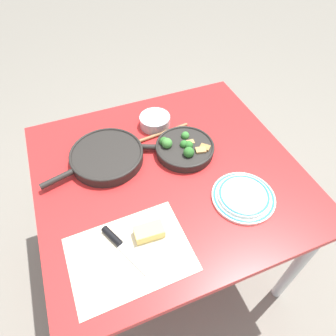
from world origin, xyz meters
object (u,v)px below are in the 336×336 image
Objects in this scene: skillet_eggs at (106,156)px; dinner_plate_stack at (244,196)px; wooden_spoon at (139,141)px; skillet_broccoli at (183,148)px; grater_knife at (119,243)px; prep_bowl_steel at (155,121)px; cheese_block at (149,232)px.

dinner_plate_stack is (0.43, -0.38, -0.01)m from skillet_eggs.
skillet_broccoli is at bearing 135.56° from wooden_spoon.
skillet_eggs is 1.80× the size of dinner_plate_stack.
wooden_spoon is 0.51m from dinner_plate_stack.
grater_knife is 0.61m from prep_bowl_steel.
skillet_eggs is 1.08× the size of wooden_spoon.
dinner_plate_stack is (0.27, -0.43, 0.01)m from wooden_spoon.
cheese_block is 0.43× the size of dinner_plate_stack.
wooden_spoon is 0.49m from grater_knife.
wooden_spoon is at bearing 129.37° from grater_knife.
skillet_eggs is 0.17m from wooden_spoon.
skillet_broccoli is at bearing 110.07° from dinner_plate_stack.
prep_bowl_steel reaches higher than cheese_block.
cheese_block is at bearing 70.09° from wooden_spoon.
wooden_spoon is (-0.16, 0.12, -0.02)m from skillet_broccoli.
dinner_plate_stack is at bearing 2.15° from cheese_block.
cheese_block is at bearing -112.07° from prep_bowl_steel.
skillet_eggs reaches higher than dinner_plate_stack.
prep_bowl_steel reaches higher than dinner_plate_stack.
wooden_spoon is at bearing -14.10° from skillet_broccoli.
prep_bowl_steel is at bearing 123.94° from grater_knife.
skillet_eggs is 4.18× the size of cheese_block.
dinner_plate_stack is 1.69× the size of prep_bowl_steel.
skillet_eggs is at bearing 11.84° from wooden_spoon.
wooden_spoon is at bearing -176.41° from skillet_eggs.
grater_knife is 0.48m from dinner_plate_stack.
skillet_broccoli is at bearing -75.91° from prep_bowl_steel.
grater_knife is at bearing 64.52° from skillet_broccoli.
prep_bowl_steel is at bearing -147.81° from wooden_spoon.
grater_knife is 0.89× the size of dinner_plate_stack.
cheese_block reaches higher than grater_knife.
wooden_spoon is 3.87× the size of cheese_block.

